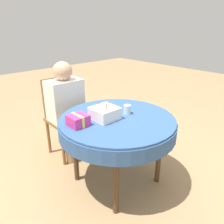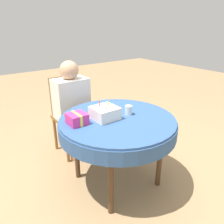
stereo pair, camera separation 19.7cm
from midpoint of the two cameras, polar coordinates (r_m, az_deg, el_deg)
The scene contains 7 objects.
ground_plane at distance 2.39m, azimuth 3.74°, elevation -17.42°, with size 12.00×12.00×0.00m, color #A37F56.
dining_table at distance 2.05m, azimuth 4.18°, elevation -3.81°, with size 1.09×1.09×0.71m.
chair at distance 2.70m, azimuth -8.96°, elevation -0.04°, with size 0.40×0.40×0.94m.
person at distance 2.56m, azimuth -8.25°, elevation 3.26°, with size 0.39×0.35×1.14m.
birthday_cake at distance 1.98m, azimuth 0.94°, elevation -0.28°, with size 0.22×0.22×0.16m.
drinking_glass at distance 2.08m, azimuth 7.04°, elevation 0.45°, with size 0.07×0.07×0.09m.
gift_box at distance 1.89m, azimuth -6.20°, elevation -1.83°, with size 0.16×0.16×0.10m.
Camera 2 is at (-1.14, -1.44, 1.53)m, focal length 35.00 mm.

